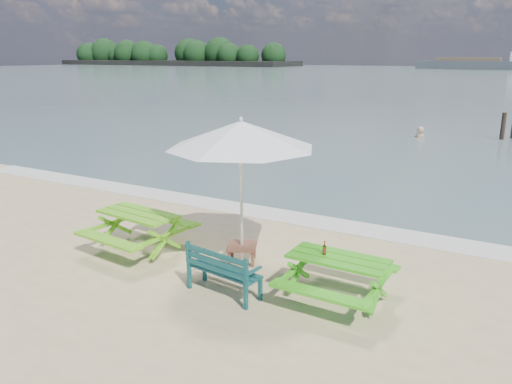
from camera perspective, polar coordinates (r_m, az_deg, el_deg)
The scene contains 11 objects.
sea at distance 90.80m, azimuth 26.82°, elevation 11.50°, with size 300.00×300.00×0.00m, color slate.
foam_strip at distance 11.80m, azimuth 4.59°, elevation -2.96°, with size 22.00×0.90×0.01m, color silver.
island_headland at distance 185.31m, azimuth -9.35°, elevation 15.13°, with size 90.00×22.00×7.60m.
picnic_table_left at distance 10.03m, azimuth -13.21°, elevation -4.49°, with size 1.81×1.97×0.78m.
picnic_table_right at distance 7.97m, azimuth 9.26°, elevation -9.85°, with size 1.56×1.73×0.72m.
park_bench at distance 8.11m, azimuth -3.67°, elevation -10.02°, with size 1.32×0.61×0.78m.
side_table at distance 9.29m, azimuth -1.62°, elevation -6.98°, with size 0.70×0.70×0.34m.
patio_umbrella at distance 8.69m, azimuth -1.73°, elevation 6.57°, with size 3.52×3.52×2.62m.
beer_bottle at distance 7.85m, azimuth 7.82°, elevation -6.59°, with size 0.06×0.06×0.23m.
swimmer at distance 24.52m, azimuth 18.17°, elevation 5.21°, with size 0.70×0.56×1.67m.
mooring_pilings at distance 25.48m, azimuth 26.75°, elevation 6.47°, with size 0.59×0.79×1.42m.
Camera 1 is at (4.62, -5.60, 3.73)m, focal length 35.00 mm.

